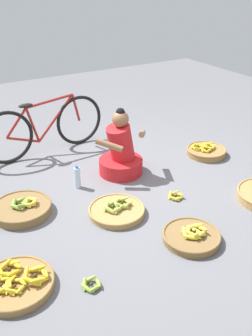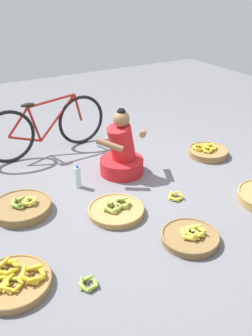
# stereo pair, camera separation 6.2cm
# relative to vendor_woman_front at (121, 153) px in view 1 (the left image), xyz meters

# --- Properties ---
(ground_plane) EXTENTS (10.00, 10.00, 0.00)m
(ground_plane) POSITION_rel_vendor_woman_front_xyz_m (-0.22, -0.30, -0.26)
(ground_plane) COLOR slate
(vendor_woman_front) EXTENTS (0.75, 0.53, 0.81)m
(vendor_woman_front) POSITION_rel_vendor_woman_front_xyz_m (0.00, 0.00, 0.00)
(vendor_woman_front) COLOR red
(vendor_woman_front) RESTS_ON ground
(bicycle_leaning) EXTENTS (1.70, 0.21, 0.73)m
(bicycle_leaning) POSITION_rel_vendor_woman_front_xyz_m (-0.57, 0.98, 0.10)
(bicycle_leaning) COLOR black
(bicycle_leaning) RESTS_ON ground
(banana_basket_back_left) EXTENTS (0.59, 0.59, 0.15)m
(banana_basket_back_left) POSITION_rel_vendor_woman_front_xyz_m (-1.62, -1.20, -0.22)
(banana_basket_back_left) COLOR olive
(banana_basket_back_left) RESTS_ON ground
(banana_basket_front_center) EXTENTS (0.51, 0.51, 0.15)m
(banana_basket_front_center) POSITION_rel_vendor_woman_front_xyz_m (1.21, -0.14, -0.21)
(banana_basket_front_center) COLOR olive
(banana_basket_front_center) RESTS_ON ground
(banana_basket_front_left) EXTENTS (0.57, 0.57, 0.14)m
(banana_basket_front_left) POSITION_rel_vendor_woman_front_xyz_m (-0.47, -0.73, -0.22)
(banana_basket_front_left) COLOR #A87F47
(banana_basket_front_left) RESTS_ON ground
(banana_basket_near_vendor) EXTENTS (0.53, 0.53, 0.14)m
(banana_basket_near_vendor) POSITION_rel_vendor_woman_front_xyz_m (-0.09, -1.43, -0.22)
(banana_basket_near_vendor) COLOR brown
(banana_basket_near_vendor) RESTS_ON ground
(banana_basket_back_center) EXTENTS (0.60, 0.60, 0.16)m
(banana_basket_back_center) POSITION_rel_vendor_woman_front_xyz_m (-1.28, -0.23, -0.21)
(banana_basket_back_center) COLOR brown
(banana_basket_back_center) RESTS_ON ground
(loose_bananas_near_bicycle) EXTENTS (0.18, 0.19, 0.08)m
(loose_bananas_near_bicycle) POSITION_rel_vendor_woman_front_xyz_m (0.22, -0.79, -0.23)
(loose_bananas_near_bicycle) COLOR yellow
(loose_bananas_near_bicycle) RESTS_ON ground
(loose_bananas_back_right) EXTENTS (0.17, 0.17, 0.07)m
(loose_bananas_back_right) POSITION_rel_vendor_woman_front_xyz_m (-1.12, -1.48, -0.24)
(loose_bananas_back_right) COLOR #8CAD38
(loose_bananas_back_right) RESTS_ON ground
(water_bottle) EXTENTS (0.07, 0.07, 0.27)m
(water_bottle) POSITION_rel_vendor_woman_front_xyz_m (-0.59, -0.05, -0.14)
(water_bottle) COLOR silver
(water_bottle) RESTS_ON ground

